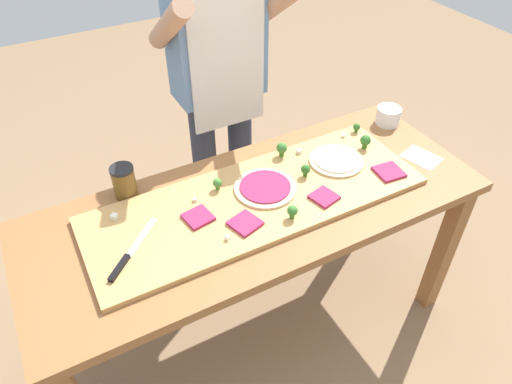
# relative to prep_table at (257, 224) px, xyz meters

# --- Properties ---
(ground_plane) EXTENTS (8.00, 8.00, 0.00)m
(ground_plane) POSITION_rel_prep_table_xyz_m (0.00, 0.00, -0.68)
(ground_plane) COLOR #896B4C
(prep_table) EXTENTS (1.74, 0.69, 0.79)m
(prep_table) POSITION_rel_prep_table_xyz_m (0.00, 0.00, 0.00)
(prep_table) COLOR brown
(prep_table) RESTS_ON ground
(cutting_board) EXTENTS (1.28, 0.45, 0.02)m
(cutting_board) POSITION_rel_prep_table_xyz_m (0.00, 0.01, 0.12)
(cutting_board) COLOR tan
(cutting_board) RESTS_ON prep_table
(chefs_knife) EXTENTS (0.23, 0.22, 0.02)m
(chefs_knife) POSITION_rel_prep_table_xyz_m (-0.51, -0.06, 0.14)
(chefs_knife) COLOR #B7BABF
(chefs_knife) RESTS_ON cutting_board
(pizza_whole_beet_magenta) EXTENTS (0.24, 0.24, 0.02)m
(pizza_whole_beet_magenta) POSITION_rel_prep_table_xyz_m (0.05, 0.03, 0.14)
(pizza_whole_beet_magenta) COLOR beige
(pizza_whole_beet_magenta) RESTS_ON cutting_board
(pizza_whole_white_garlic) EXTENTS (0.22, 0.22, 0.02)m
(pizza_whole_white_garlic) POSITION_rel_prep_table_xyz_m (0.39, 0.05, 0.14)
(pizza_whole_white_garlic) COLOR beige
(pizza_whole_white_garlic) RESTS_ON cutting_board
(pizza_slice_far_right) EXTENTS (0.11, 0.11, 0.01)m
(pizza_slice_far_right) POSITION_rel_prep_table_xyz_m (0.22, -0.12, 0.14)
(pizza_slice_far_right) COLOR #9E234C
(pizza_slice_far_right) RESTS_ON cutting_board
(pizza_slice_near_left) EXTENTS (0.11, 0.11, 0.01)m
(pizza_slice_near_left) POSITION_rel_prep_table_xyz_m (-0.24, 0.01, 0.14)
(pizza_slice_near_left) COLOR #9E234C
(pizza_slice_near_left) RESTS_ON cutting_board
(pizza_slice_far_left) EXTENTS (0.12, 0.12, 0.01)m
(pizza_slice_far_left) POSITION_rel_prep_table_xyz_m (-0.10, -0.10, 0.14)
(pizza_slice_far_left) COLOR #9E234C
(pizza_slice_far_left) RESTS_ON cutting_board
(pizza_slice_center) EXTENTS (0.11, 0.11, 0.01)m
(pizza_slice_center) POSITION_rel_prep_table_xyz_m (0.53, -0.11, 0.14)
(pizza_slice_center) COLOR #9E234C
(pizza_slice_center) RESTS_ON cutting_board
(broccoli_floret_front_mid) EXTENTS (0.04, 0.04, 0.06)m
(broccoli_floret_front_mid) POSITION_rel_prep_table_xyz_m (0.22, 0.19, 0.17)
(broccoli_floret_front_mid) COLOR #3F7220
(broccoli_floret_front_mid) RESTS_ON cutting_board
(broccoli_floret_back_mid) EXTENTS (0.04, 0.04, 0.05)m
(broccoli_floret_back_mid) POSITION_rel_prep_table_xyz_m (-0.11, 0.12, 0.16)
(broccoli_floret_back_mid) COLOR #487A23
(broccoli_floret_back_mid) RESTS_ON cutting_board
(broccoli_floret_front_right) EXTENTS (0.03, 0.03, 0.04)m
(broccoli_floret_front_right) POSITION_rel_prep_table_xyz_m (0.60, 0.18, 0.16)
(broccoli_floret_front_right) COLOR #366618
(broccoli_floret_front_right) RESTS_ON cutting_board
(broccoli_floret_front_left) EXTENTS (0.04, 0.04, 0.05)m
(broccoli_floret_front_left) POSITION_rel_prep_table_xyz_m (0.06, -0.15, 0.17)
(broccoli_floret_front_left) COLOR #3F7220
(broccoli_floret_front_left) RESTS_ON cutting_board
(broccoli_floret_back_right) EXTENTS (0.04, 0.04, 0.05)m
(broccoli_floret_back_right) POSITION_rel_prep_table_xyz_m (0.23, 0.03, 0.16)
(broccoli_floret_back_right) COLOR #366618
(broccoli_floret_back_right) RESTS_ON cutting_board
(broccoli_floret_center_right) EXTENTS (0.04, 0.04, 0.06)m
(broccoli_floret_center_right) POSITION_rel_prep_table_xyz_m (0.55, 0.07, 0.17)
(broccoli_floret_center_right) COLOR #366618
(broccoli_floret_center_right) RESTS_ON cutting_board
(cheese_crumble_a) EXTENTS (0.02, 0.02, 0.02)m
(cheese_crumble_a) POSITION_rel_prep_table_xyz_m (-0.19, -0.14, 0.14)
(cheese_crumble_a) COLOR white
(cheese_crumble_a) RESTS_ON cutting_board
(cheese_crumble_b) EXTENTS (0.02, 0.02, 0.02)m
(cheese_crumble_b) POSITION_rel_prep_table_xyz_m (0.29, 0.17, 0.14)
(cheese_crumble_b) COLOR silver
(cheese_crumble_b) RESTS_ON cutting_board
(cheese_crumble_c) EXTENTS (0.02, 0.02, 0.01)m
(cheese_crumble_c) POSITION_rel_prep_table_xyz_m (-0.21, 0.10, 0.14)
(cheese_crumble_c) COLOR silver
(cheese_crumble_c) RESTS_ON cutting_board
(cheese_crumble_d) EXTENTS (0.02, 0.02, 0.01)m
(cheese_crumble_d) POSITION_rel_prep_table_xyz_m (0.52, 0.18, 0.14)
(cheese_crumble_d) COLOR white
(cheese_crumble_d) RESTS_ON cutting_board
(cheese_crumble_e) EXTENTS (0.03, 0.03, 0.02)m
(cheese_crumble_e) POSITION_rel_prep_table_xyz_m (-0.50, 0.14, 0.14)
(cheese_crumble_e) COLOR silver
(cheese_crumble_e) RESTS_ON cutting_board
(flour_cup) EXTENTS (0.11, 0.11, 0.08)m
(flour_cup) POSITION_rel_prep_table_xyz_m (0.79, 0.20, 0.15)
(flour_cup) COLOR white
(flour_cup) RESTS_ON prep_table
(sauce_jar) EXTENTS (0.09, 0.09, 0.13)m
(sauce_jar) POSITION_rel_prep_table_xyz_m (-0.42, 0.27, 0.18)
(sauce_jar) COLOR brown
(sauce_jar) RESTS_ON prep_table
(recipe_note) EXTENTS (0.15, 0.17, 0.00)m
(recipe_note) POSITION_rel_prep_table_xyz_m (0.74, -0.08, 0.11)
(recipe_note) COLOR white
(recipe_note) RESTS_ON prep_table
(cook_center) EXTENTS (0.54, 0.39, 1.67)m
(cook_center) POSITION_rel_prep_table_xyz_m (0.15, 0.63, 0.32)
(cook_center) COLOR #333847
(cook_center) RESTS_ON ground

